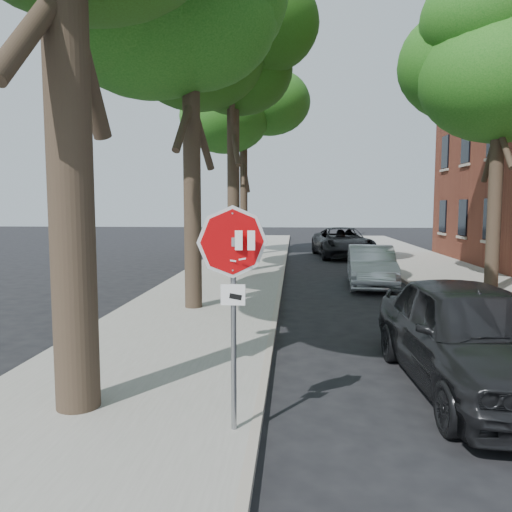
{
  "coord_description": "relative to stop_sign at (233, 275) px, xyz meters",
  "views": [
    {
      "loc": [
        -0.01,
        -5.58,
        2.72
      ],
      "look_at": [
        -0.53,
        1.1,
        2.05
      ],
      "focal_mm": 35.0,
      "sensor_mm": 36.0,
      "label": 1
    }
  ],
  "objects": [
    {
      "name": "car_b",
      "position": [
        3.3,
        11.48,
        -1.25
      ],
      "size": [
        1.77,
        4.31,
        1.39
      ],
      "primitive_type": "imported",
      "rotation": [
        0.0,
        0.0,
        -0.07
      ],
      "color": "#A7ABAF",
      "rests_on": "ground"
    },
    {
      "name": "sidewalk_right",
      "position": [
        6.7,
        12.03,
        -1.89
      ],
      "size": [
        4.0,
        55.0,
        0.12
      ],
      "primitive_type": "cube",
      "color": "gray",
      "rests_on": "ground"
    },
    {
      "name": "car_a",
      "position": [
        3.3,
        1.88,
        -1.13
      ],
      "size": [
        2.19,
        4.91,
        1.64
      ],
      "primitive_type": "imported",
      "rotation": [
        0.0,
        0.0,
        0.05
      ],
      "color": "black",
      "rests_on": "ground"
    },
    {
      "name": "stop_sign",
      "position": [
        0.0,
        0.0,
        0.0
      ],
      "size": [
        0.76,
        0.34,
        2.61
      ],
      "color": "gray",
      "rests_on": "sidewalk_left"
    },
    {
      "name": "tree_far",
      "position": [
        -2.02,
        21.14,
        5.26
      ],
      "size": [
        5.29,
        4.91,
        9.33
      ],
      "color": "black",
      "rests_on": "sidewalk_left"
    },
    {
      "name": "tree_mid_a",
      "position": [
        -1.92,
        7.14,
        5.66
      ],
      "size": [
        5.59,
        5.19,
        9.84
      ],
      "color": "black",
      "rests_on": "sidewalk_left"
    },
    {
      "name": "car_d",
      "position": [
        3.26,
        21.34,
        -1.15
      ],
      "size": [
        3.18,
        5.99,
        1.6
      ],
      "primitive_type": "imported",
      "rotation": [
        0.0,
        0.0,
        0.09
      ],
      "color": "black",
      "rests_on": "ground"
    },
    {
      "name": "curb_right",
      "position": [
        4.65,
        12.03,
        -1.88
      ],
      "size": [
        0.12,
        55.0,
        0.13
      ],
      "primitive_type": "cube",
      "color": "#9E9384",
      "rests_on": "ground"
    },
    {
      "name": "tree_mid_b",
      "position": [
        -1.72,
        14.15,
        6.05
      ],
      "size": [
        5.88,
        5.46,
        10.36
      ],
      "color": "black",
      "rests_on": "sidewalk_left"
    },
    {
      "name": "curb_left",
      "position": [
        0.25,
        12.03,
        -1.88
      ],
      "size": [
        0.12,
        55.0,
        0.13
      ],
      "primitive_type": "cube",
      "color": "#9E9384",
      "rests_on": "ground"
    },
    {
      "name": "ground",
      "position": [
        0.7,
        0.03,
        -1.95
      ],
      "size": [
        120.0,
        120.0,
        0.0
      ],
      "primitive_type": "plane",
      "color": "black",
      "rests_on": "ground"
    },
    {
      "name": "sidewalk_left",
      "position": [
        -1.8,
        12.03,
        -1.89
      ],
      "size": [
        4.0,
        55.0,
        0.12
      ],
      "primitive_type": "cube",
      "color": "gray",
      "rests_on": "ground"
    },
    {
      "name": "tree_right",
      "position": [
        6.68,
        10.14,
        5.26
      ],
      "size": [
        5.29,
        4.91,
        9.33
      ],
      "color": "black",
      "rests_on": "sidewalk_right"
    }
  ]
}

